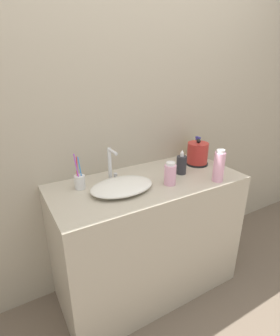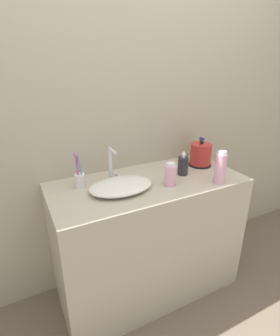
% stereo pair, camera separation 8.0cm
% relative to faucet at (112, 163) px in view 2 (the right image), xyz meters
% --- Properties ---
extents(ground_plane, '(12.00, 12.00, 0.00)m').
position_rel_faucet_xyz_m(ground_plane, '(0.19, -0.39, -0.96)').
color(ground_plane, '#6B5B4C').
extents(wall_back, '(6.00, 0.04, 2.60)m').
position_rel_faucet_xyz_m(wall_back, '(0.19, 0.18, 0.34)').
color(wall_back, '#ADA38E').
rests_on(wall_back, ground_plane).
extents(vanity_counter, '(1.21, 0.55, 0.84)m').
position_rel_faucet_xyz_m(vanity_counter, '(0.19, -0.12, -0.54)').
color(vanity_counter, '#B7AD99').
rests_on(vanity_counter, ground_plane).
extents(sink_basin, '(0.37, 0.25, 0.05)m').
position_rel_faucet_xyz_m(sink_basin, '(-0.01, -0.15, -0.09)').
color(sink_basin, silver).
rests_on(sink_basin, vanity_counter).
extents(faucet, '(0.06, 0.11, 0.21)m').
position_rel_faucet_xyz_m(faucet, '(0.00, 0.00, 0.00)').
color(faucet, silver).
rests_on(faucet, vanity_counter).
extents(electric_kettle, '(0.16, 0.16, 0.19)m').
position_rel_faucet_xyz_m(electric_kettle, '(0.65, -0.04, -0.04)').
color(electric_kettle, black).
rests_on(electric_kettle, vanity_counter).
extents(toothbrush_cup, '(0.06, 0.06, 0.21)m').
position_rel_faucet_xyz_m(toothbrush_cup, '(-0.20, -0.00, -0.07)').
color(toothbrush_cup, silver).
rests_on(toothbrush_cup, vanity_counter).
extents(lotion_bottle, '(0.07, 0.07, 0.17)m').
position_rel_faucet_xyz_m(lotion_bottle, '(0.73, 0.06, -0.05)').
color(lotion_bottle, gold).
rests_on(lotion_bottle, vanity_counter).
extents(shampoo_bottle, '(0.07, 0.07, 0.14)m').
position_rel_faucet_xyz_m(shampoo_bottle, '(0.28, -0.22, -0.05)').
color(shampoo_bottle, '#EAA8C6').
rests_on(shampoo_bottle, vanity_counter).
extents(mouthwash_bottle, '(0.07, 0.07, 0.20)m').
position_rel_faucet_xyz_m(mouthwash_bottle, '(0.57, -0.33, -0.02)').
color(mouthwash_bottle, '#EAA8C6').
rests_on(mouthwash_bottle, vanity_counter).
extents(hand_cream_bottle, '(0.07, 0.07, 0.16)m').
position_rel_faucet_xyz_m(hand_cream_bottle, '(0.44, -0.12, -0.05)').
color(hand_cream_bottle, '#28282D').
rests_on(hand_cream_bottle, vanity_counter).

